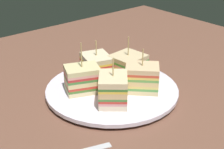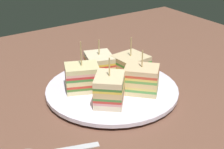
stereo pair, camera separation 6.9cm
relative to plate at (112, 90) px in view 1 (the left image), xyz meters
The scene contains 8 objects.
ground_plane 1.74cm from the plate, ahead, with size 113.89×95.39×1.80cm, color brown.
plate is the anchor object (origin of this frame).
sandwich_wedge_0 6.74cm from the plate, 83.42° to the left, with size 7.14×7.91×8.45cm.
sandwich_wedge_1 6.79cm from the plate, 153.03° to the left, with size 7.98×7.07×10.29cm.
sandwich_wedge_2 6.85cm from the plate, 128.28° to the right, with size 8.21×8.36×9.19cm.
sandwich_wedge_3 6.81cm from the plate, 49.41° to the right, with size 8.20×8.21×8.88cm.
sandwich_wedge_4 6.75cm from the plate, 15.37° to the left, with size 7.13×6.72×9.27cm.
chip_pile 1.59cm from the plate, 43.02° to the left, with size 6.09×7.11×1.78cm.
Camera 1 is at (-40.00, -47.43, 34.13)cm, focal length 54.91 mm.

